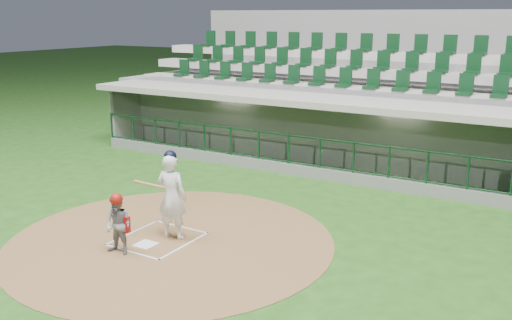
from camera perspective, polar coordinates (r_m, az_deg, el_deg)
The scene contains 8 objects.
ground at distance 13.21m, azimuth -8.95°, elevation -7.43°, with size 120.00×120.00×0.00m, color #1E4A15.
dirt_circle at distance 12.89m, azimuth -8.48°, elevation -7.95°, with size 7.20×7.20×0.01m, color brown.
home_plate at distance 12.72m, azimuth -10.97°, elevation -8.30°, with size 0.43×0.43×0.02m, color white.
batter_box_chalk at distance 12.99m, azimuth -9.80°, elevation -7.77°, with size 1.55×1.80×0.01m.
dugout_structure at distance 19.30m, azimuth 6.15°, elevation 2.60°, with size 16.40×3.70×3.00m.
seating_deck at distance 22.04m, azimuth 9.29°, elevation 5.19°, with size 17.00×6.72×5.15m.
batter at distance 12.68m, azimuth -8.44°, elevation -3.50°, with size 0.92×0.92×2.01m.
catcher at distance 12.19m, azimuth -13.62°, elevation -6.25°, with size 0.64×0.51×1.32m.
Camera 1 is at (7.95, -9.37, 4.86)m, focal length 40.00 mm.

